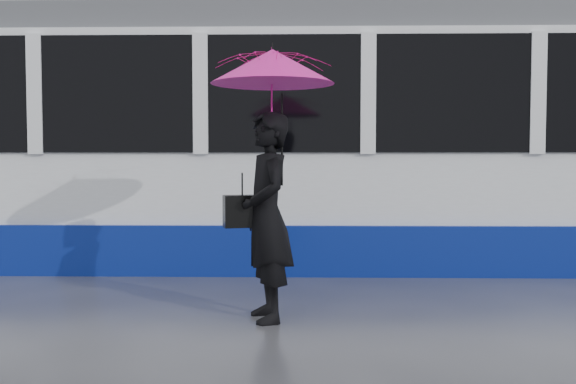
{
  "coord_description": "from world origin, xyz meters",
  "views": [
    {
      "loc": [
        1.28,
        -6.41,
        1.43
      ],
      "look_at": [
        1.13,
        -0.16,
        1.1
      ],
      "focal_mm": 40.0,
      "sensor_mm": 36.0,
      "label": 1
    }
  ],
  "objects": [
    {
      "name": "ground",
      "position": [
        0.0,
        0.0,
        0.0
      ],
      "size": [
        90.0,
        90.0,
        0.0
      ],
      "primitive_type": "plane",
      "color": "#2D2D32",
      "rests_on": "ground"
    },
    {
      "name": "rails",
      "position": [
        0.0,
        2.5,
        0.01
      ],
      "size": [
        34.0,
        1.51,
        0.02
      ],
      "color": "#3F3D38",
      "rests_on": "ground"
    },
    {
      "name": "tram",
      "position": [
        -1.45,
        2.5,
        1.64
      ],
      "size": [
        26.0,
        2.56,
        3.35
      ],
      "color": "white",
      "rests_on": "ground"
    },
    {
      "name": "woman",
      "position": [
        0.96,
        -0.81,
        0.92
      ],
      "size": [
        0.61,
        0.77,
        1.84
      ],
      "primitive_type": "imported",
      "rotation": [
        0.0,
        0.0,
        -1.28
      ],
      "color": "black",
      "rests_on": "ground"
    },
    {
      "name": "umbrella",
      "position": [
        1.01,
        -0.81,
        2.01
      ],
      "size": [
        1.35,
        1.35,
        1.24
      ],
      "rotation": [
        0.0,
        0.0,
        0.29
      ],
      "color": "#EA1363",
      "rests_on": "ground"
    },
    {
      "name": "handbag",
      "position": [
        0.74,
        -0.79,
        0.96
      ],
      "size": [
        0.36,
        0.23,
        0.46
      ],
      "rotation": [
        0.0,
        0.0,
        0.29
      ],
      "color": "black",
      "rests_on": "ground"
    }
  ]
}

